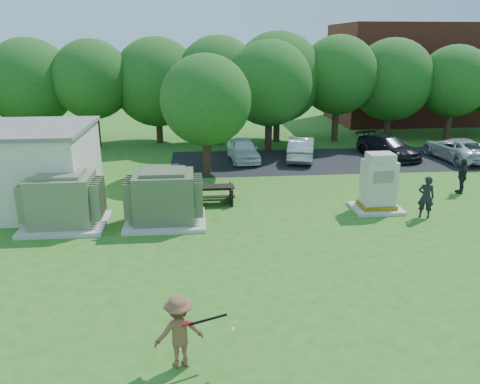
{
  "coord_description": "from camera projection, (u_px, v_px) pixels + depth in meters",
  "views": [
    {
      "loc": [
        -1.57,
        -12.3,
        6.58
      ],
      "look_at": [
        0.0,
        4.0,
        1.3
      ],
      "focal_mm": 35.0,
      "sensor_mm": 36.0,
      "label": 1
    }
  ],
  "objects": [
    {
      "name": "brick_building",
      "position": [
        424.0,
        73.0,
        39.81
      ],
      "size": [
        15.0,
        8.0,
        8.0
      ],
      "primitive_type": "cube",
      "color": "maroon",
      "rests_on": "ground"
    },
    {
      "name": "transformer_left",
      "position": [
        63.0,
        202.0,
        17.19
      ],
      "size": [
        3.0,
        2.4,
        2.07
      ],
      "color": "beige",
      "rests_on": "ground"
    },
    {
      "name": "person_by_generator",
      "position": [
        426.0,
        197.0,
        18.12
      ],
      "size": [
        0.71,
        0.58,
        1.67
      ],
      "primitive_type": "imported",
      "rotation": [
        0.0,
        0.0,
        2.8
      ],
      "color": "black",
      "rests_on": "ground"
    },
    {
      "name": "tree_row",
      "position": [
        245.0,
        81.0,
        30.23
      ],
      "size": [
        41.3,
        13.3,
        7.3
      ],
      "color": "#47301E",
      "rests_on": "ground"
    },
    {
      "name": "batter",
      "position": [
        179.0,
        331.0,
        9.76
      ],
      "size": [
        1.16,
        0.83,
        1.63
      ],
      "primitive_type": "imported",
      "rotation": [
        0.0,
        0.0,
        3.38
      ],
      "color": "brown",
      "rests_on": "ground"
    },
    {
      "name": "car_dark",
      "position": [
        389.0,
        147.0,
        27.7
      ],
      "size": [
        3.26,
        4.73,
        1.27
      ],
      "primitive_type": "imported",
      "rotation": [
        0.0,
        0.0,
        0.38
      ],
      "color": "black",
      "rests_on": "ground"
    },
    {
      "name": "parking_strip",
      "position": [
        344.0,
        160.0,
        27.24
      ],
      "size": [
        20.0,
        6.0,
        0.01
      ],
      "primitive_type": "cube",
      "color": "#232326",
      "rests_on": "ground"
    },
    {
      "name": "batting_equipment",
      "position": [
        208.0,
        322.0,
        9.67
      ],
      "size": [
        1.08,
        0.42,
        0.22
      ],
      "color": "black",
      "rests_on": "ground"
    },
    {
      "name": "ground",
      "position": [
        253.0,
        275.0,
        13.82
      ],
      "size": [
        120.0,
        120.0,
        0.0
      ],
      "primitive_type": "plane",
      "color": "#2D6619",
      "rests_on": "ground"
    },
    {
      "name": "car_silver_b",
      "position": [
        457.0,
        149.0,
        27.12
      ],
      "size": [
        2.51,
        4.82,
        1.3
      ],
      "primitive_type": "imported",
      "rotation": [
        0.0,
        0.0,
        3.22
      ],
      "color": "silver",
      "rests_on": "ground"
    },
    {
      "name": "transformer_right",
      "position": [
        165.0,
        198.0,
        17.53
      ],
      "size": [
        3.0,
        2.4,
        2.07
      ],
      "color": "beige",
      "rests_on": "ground"
    },
    {
      "name": "generator_cabinet",
      "position": [
        378.0,
        186.0,
        18.86
      ],
      "size": [
        1.95,
        1.6,
        2.38
      ],
      "color": "beige",
      "rests_on": "ground"
    },
    {
      "name": "car_silver_a",
      "position": [
        301.0,
        148.0,
        27.15
      ],
      "size": [
        2.42,
        4.3,
        1.34
      ],
      "primitive_type": "imported",
      "rotation": [
        0.0,
        0.0,
        2.88
      ],
      "color": "#A8A9AD",
      "rests_on": "ground"
    },
    {
      "name": "person_walking_right",
      "position": [
        462.0,
        176.0,
        21.08
      ],
      "size": [
        0.59,
        1.0,
        1.6
      ],
      "primitive_type": "imported",
      "rotation": [
        0.0,
        0.0,
        4.48
      ],
      "color": "black",
      "rests_on": "ground"
    },
    {
      "name": "picnic_table",
      "position": [
        214.0,
        192.0,
        19.9
      ],
      "size": [
        1.74,
        1.31,
        0.75
      ],
      "color": "black",
      "rests_on": "ground"
    },
    {
      "name": "car_white",
      "position": [
        243.0,
        149.0,
        26.94
      ],
      "size": [
        1.81,
        3.93,
        1.31
      ],
      "primitive_type": "imported",
      "rotation": [
        0.0,
        0.0,
        0.07
      ],
      "color": "white",
      "rests_on": "ground"
    }
  ]
}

